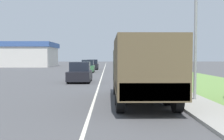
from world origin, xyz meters
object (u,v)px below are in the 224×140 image
car_second_ahead (88,67)px  military_truck (141,67)px  car_nearest_ahead (80,73)px  car_third_ahead (93,65)px  lamp_post (192,7)px

car_second_ahead → military_truck: bearing=-80.5°
military_truck → car_nearest_ahead: military_truck is taller
car_second_ahead → car_third_ahead: (0.16, 9.10, -0.02)m
military_truck → car_third_ahead: bearing=96.8°
car_second_ahead → car_third_ahead: size_ratio=0.98×
car_third_ahead → lamp_post: size_ratio=0.59×
military_truck → car_nearest_ahead: (-3.88, 10.77, -0.89)m
lamp_post → car_nearest_ahead: bearing=120.6°
car_nearest_ahead → lamp_post: bearing=-59.4°
military_truck → lamp_post: size_ratio=1.07×
military_truck → car_second_ahead: (-4.31, 25.76, -0.87)m
car_third_ahead → lamp_post: lamp_post is taller
military_truck → car_third_ahead: 35.12m
military_truck → car_second_ahead: bearing=99.5°
car_nearest_ahead → car_second_ahead: car_second_ahead is taller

